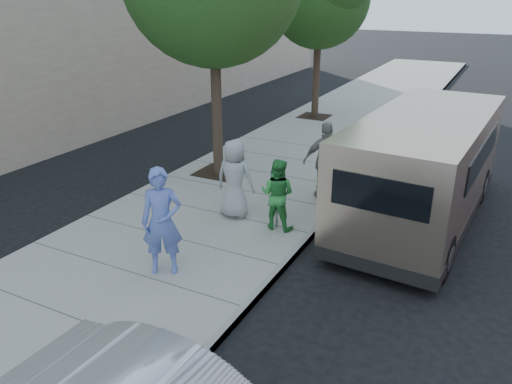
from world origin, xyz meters
The scene contains 9 objects.
ground centered at (0.00, 0.00, 0.00)m, with size 120.00×120.00×0.00m, color black.
sidewalk centered at (-1.00, 0.00, 0.07)m, with size 5.00×60.00×0.15m, color gray.
curb_face centered at (1.44, 0.00, 0.07)m, with size 0.12×60.00×0.16m, color gray.
parking_meter centered at (0.67, -0.05, 1.10)m, with size 0.28×0.11×1.31m.
van centered at (3.31, 2.04, 1.33)m, with size 2.71×6.93×2.52m.
person_officer centered at (-0.39, -2.66, 1.16)m, with size 0.73×0.48×2.01m, color #5D73C6.
person_green_shirt centered at (0.68, -0.06, 0.94)m, with size 0.77×0.60×1.57m, color green.
person_gray_shirt centered at (-0.43, 0.06, 1.06)m, with size 0.89×0.58×1.82m, color #9F9FA1.
person_striped_polo centered at (1.03, 2.02, 1.12)m, with size 1.13×0.47×1.93m, color gray.
Camera 1 is at (4.78, -9.04, 5.00)m, focal length 35.00 mm.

